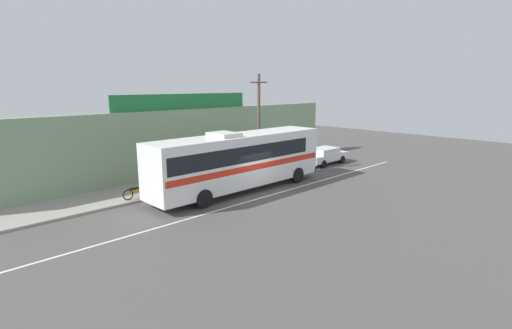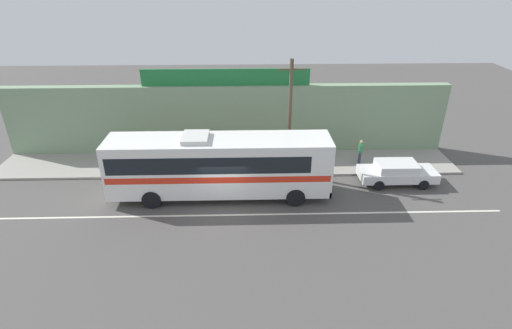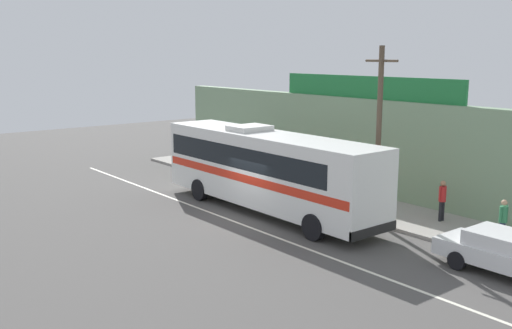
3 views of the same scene
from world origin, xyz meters
The scene contains 12 objects.
ground_plane centered at (0.00, 0.00, 0.00)m, with size 70.00×70.00×0.00m, color #4F4C49.
sidewalk_slab centered at (0.00, 5.20, 0.07)m, with size 30.00×3.60×0.14m, color gray.
storefront_facade centered at (0.00, 7.35, 2.40)m, with size 30.00×0.70×4.80m, color gray.
storefront_billboard centered at (-0.03, 7.35, 5.35)m, with size 11.10×0.12×1.10m, color #1E7538.
road_center_stripe centered at (0.00, -0.80, 0.00)m, with size 30.00×0.14×0.01m, color silver.
intercity_bus centered at (-0.34, 1.23, 2.07)m, with size 12.31×2.62×3.78m.
parked_car centered at (10.37, 2.43, 0.74)m, with size 4.59×1.85×1.37m.
utility_pole centered at (3.86, 3.73, 3.85)m, with size 1.60×0.22×7.15m.
motorcycle_red centered at (-4.64, 4.03, 0.57)m, with size 1.86×0.56×0.94m.
motorcycle_black centered at (-5.84, 3.82, 0.57)m, with size 1.82×0.56×0.94m.
pedestrian_far_left centered at (5.70, 5.71, 1.14)m, with size 0.30×0.48×1.71m.
pedestrian_far_right centered at (8.77, 4.94, 1.09)m, with size 0.30×0.48×1.63m.
Camera 2 is at (1.23, -18.54, 11.96)m, focal length 27.87 mm.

